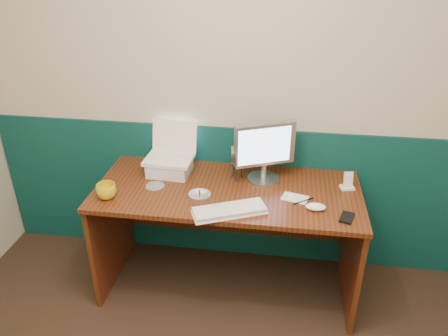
% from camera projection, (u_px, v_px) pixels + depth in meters
% --- Properties ---
extents(back_wall, '(3.50, 0.04, 2.50)m').
position_uv_depth(back_wall, '(244.00, 91.00, 2.72)').
color(back_wall, '#BDB4A0').
rests_on(back_wall, ground).
extents(wainscot, '(3.48, 0.02, 1.00)m').
position_uv_depth(wainscot, '(242.00, 195.00, 3.06)').
color(wainscot, '#07302F').
rests_on(wainscot, ground).
extents(desk, '(1.60, 0.70, 0.75)m').
position_uv_depth(desk, '(227.00, 239.00, 2.81)').
color(desk, '#361D09').
rests_on(desk, ground).
extents(laptop_riser, '(0.27, 0.23, 0.09)m').
position_uv_depth(laptop_riser, '(170.00, 167.00, 2.80)').
color(laptop_riser, silver).
rests_on(laptop_riser, desk).
extents(laptop, '(0.31, 0.24, 0.25)m').
position_uv_depth(laptop, '(168.00, 143.00, 2.72)').
color(laptop, white).
rests_on(laptop, laptop_riser).
extents(monitor, '(0.38, 0.25, 0.37)m').
position_uv_depth(monitor, '(264.00, 153.00, 2.65)').
color(monitor, '#A5A5AA').
rests_on(monitor, desk).
extents(keyboard, '(0.42, 0.28, 0.02)m').
position_uv_depth(keyboard, '(229.00, 211.00, 2.40)').
color(keyboard, silver).
rests_on(keyboard, desk).
extents(mouse_right, '(0.11, 0.07, 0.04)m').
position_uv_depth(mouse_right, '(316.00, 207.00, 2.42)').
color(mouse_right, white).
rests_on(mouse_right, desk).
extents(mouse_left, '(0.11, 0.07, 0.04)m').
position_uv_depth(mouse_left, '(200.00, 192.00, 2.56)').
color(mouse_left, white).
rests_on(mouse_left, desk).
extents(mug, '(0.14, 0.14, 0.09)m').
position_uv_depth(mug, '(106.00, 191.00, 2.52)').
color(mug, gold).
rests_on(mug, desk).
extents(camcorder, '(0.10, 0.13, 0.19)m').
position_uv_depth(camcorder, '(237.00, 165.00, 2.70)').
color(camcorder, '#A3A4A8').
rests_on(camcorder, desk).
extents(cd_spindle, '(0.13, 0.13, 0.03)m').
position_uv_depth(cd_spindle, '(200.00, 196.00, 2.54)').
color(cd_spindle, silver).
rests_on(cd_spindle, desk).
extents(cd_loose_a, '(0.12, 0.12, 0.00)m').
position_uv_depth(cd_loose_a, '(155.00, 186.00, 2.67)').
color(cd_loose_a, '#B2B6C3').
rests_on(cd_loose_a, desk).
extents(pen, '(0.12, 0.09, 0.01)m').
position_uv_depth(pen, '(303.00, 201.00, 2.50)').
color(pen, black).
rests_on(pen, desk).
extents(papers, '(0.17, 0.14, 0.00)m').
position_uv_depth(papers, '(295.00, 198.00, 2.54)').
color(papers, silver).
rests_on(papers, desk).
extents(dock, '(0.09, 0.08, 0.02)m').
position_uv_depth(dock, '(347.00, 187.00, 2.64)').
color(dock, white).
rests_on(dock, desk).
extents(music_player, '(0.06, 0.04, 0.10)m').
position_uv_depth(music_player, '(348.00, 179.00, 2.61)').
color(music_player, white).
rests_on(music_player, dock).
extents(pda, '(0.09, 0.12, 0.01)m').
position_uv_depth(pda, '(347.00, 218.00, 2.35)').
color(pda, black).
rests_on(pda, desk).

